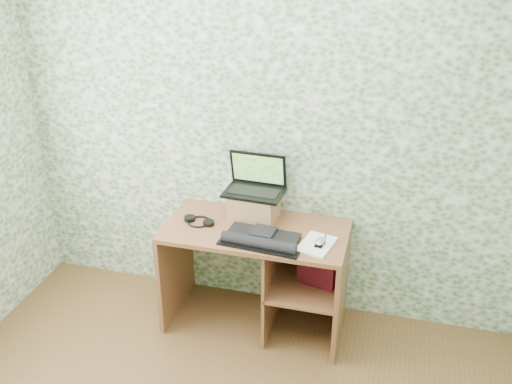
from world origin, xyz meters
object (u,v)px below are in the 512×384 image
(desk, at_px, (268,263))
(notepad, at_px, (317,244))
(laptop, at_px, (256,183))
(keyboard, at_px, (261,239))
(riser, at_px, (254,206))

(desk, relative_size, notepad, 4.50)
(laptop, xyz_separation_m, keyboard, (0.13, -0.34, -0.22))
(desk, height_order, keyboard, keyboard)
(desk, height_order, notepad, notepad)
(riser, height_order, laptop, laptop)
(desk, xyz_separation_m, riser, (-0.13, 0.12, 0.36))
(laptop, bearing_deg, keyboard, -66.75)
(riser, bearing_deg, notepad, -27.71)
(laptop, xyz_separation_m, notepad, (0.47, -0.29, -0.24))
(desk, xyz_separation_m, notepad, (0.34, -0.13, 0.28))
(keyboard, bearing_deg, desk, 94.57)
(desk, height_order, laptop, laptop)
(riser, relative_size, keyboard, 0.58)
(laptop, bearing_deg, riser, -87.02)
(laptop, relative_size, keyboard, 0.76)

